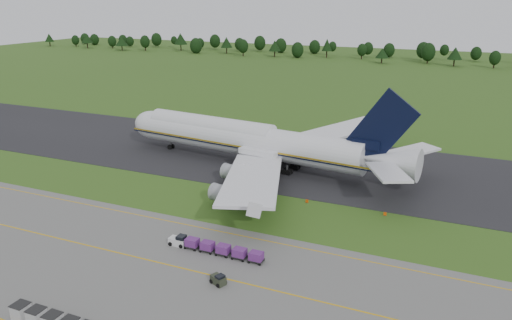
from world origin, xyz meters
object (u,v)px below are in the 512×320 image
at_px(aircraft, 251,140).
at_px(baggage_train, 214,248).
at_px(utility_cart, 218,280).
at_px(edge_markers, 307,201).

xyz_separation_m(aircraft, baggage_train, (11.53, -38.75, -4.71)).
xyz_separation_m(baggage_train, utility_cart, (4.42, -6.97, -0.29)).
bearing_deg(utility_cart, edge_markers, 85.97).
xyz_separation_m(aircraft, utility_cart, (15.95, -45.72, -5.00)).
bearing_deg(edge_markers, baggage_train, -105.81).
relative_size(aircraft, edge_markers, 2.49).
bearing_deg(aircraft, baggage_train, -73.43).
distance_m(utility_cart, edge_markers, 30.13).
bearing_deg(aircraft, utility_cart, -70.77).
xyz_separation_m(utility_cart, edge_markers, (2.12, 30.05, -0.32)).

